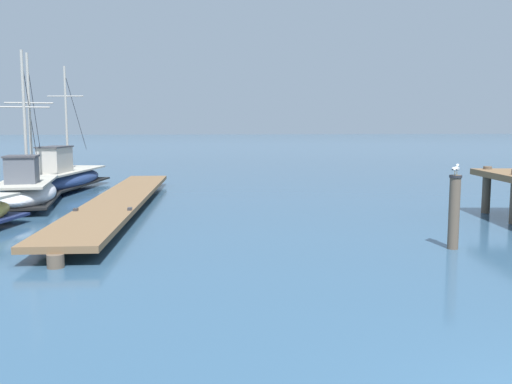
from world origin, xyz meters
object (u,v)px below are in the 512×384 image
object	(u,v)px
fishing_boat_1	(64,178)
mooring_piling	(454,211)
perched_seagull	(456,169)
fishing_boat_0	(27,191)

from	to	relation	value
fishing_boat_1	mooring_piling	distance (m)	18.27
mooring_piling	perched_seagull	distance (m)	1.01
mooring_piling	perched_seagull	size ratio (longest dim) A/B	5.80
fishing_boat_0	mooring_piling	world-z (taller)	fishing_boat_0
fishing_boat_0	fishing_boat_1	world-z (taller)	fishing_boat_0
mooring_piling	fishing_boat_1	bearing A→B (deg)	131.24
fishing_boat_1	perched_seagull	xyz separation A→B (m)	(12.04, -13.74, 1.34)
fishing_boat_0	perched_seagull	distance (m)	15.02
mooring_piling	perched_seagull	xyz separation A→B (m)	(-0.00, -0.00, 1.01)
fishing_boat_0	fishing_boat_1	xyz separation A→B (m)	(0.24, 5.20, 0.00)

